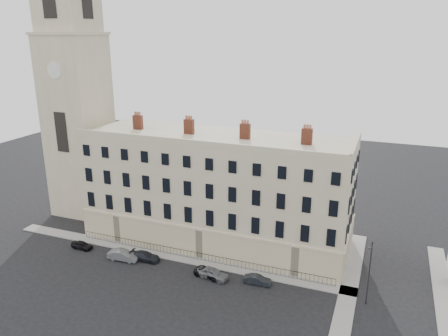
{
  "coord_description": "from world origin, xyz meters",
  "views": [
    {
      "loc": [
        15.31,
        -40.33,
        28.47
      ],
      "look_at": [
        -4.14,
        10.0,
        11.37
      ],
      "focal_mm": 35.0,
      "sensor_mm": 36.0,
      "label": 1
    }
  ],
  "objects_px": {
    "car_d": "(210,273)",
    "car_f": "(257,280)",
    "streetlamp": "(369,270)",
    "car_a": "(82,245)",
    "car_c": "(145,256)",
    "car_e": "(213,273)",
    "car_b": "(123,255)"
  },
  "relations": [
    {
      "from": "car_d",
      "to": "car_f",
      "type": "xyz_separation_m",
      "value": [
        5.84,
        0.58,
        0.0
      ]
    },
    {
      "from": "car_d",
      "to": "car_c",
      "type": "bearing_deg",
      "value": 95.38
    },
    {
      "from": "car_a",
      "to": "car_c",
      "type": "xyz_separation_m",
      "value": [
        9.68,
        0.36,
        0.05
      ]
    },
    {
      "from": "car_d",
      "to": "car_b",
      "type": "bearing_deg",
      "value": 100.76
    },
    {
      "from": "car_a",
      "to": "car_d",
      "type": "relative_size",
      "value": 0.81
    },
    {
      "from": "car_f",
      "to": "car_e",
      "type": "bearing_deg",
      "value": 95.37
    },
    {
      "from": "car_d",
      "to": "streetlamp",
      "type": "bearing_deg",
      "value": -77.46
    },
    {
      "from": "car_a",
      "to": "streetlamp",
      "type": "bearing_deg",
      "value": -86.03
    },
    {
      "from": "car_a",
      "to": "car_d",
      "type": "distance_m",
      "value": 19.0
    },
    {
      "from": "streetlamp",
      "to": "car_a",
      "type": "bearing_deg",
      "value": 169.76
    },
    {
      "from": "car_d",
      "to": "car_f",
      "type": "distance_m",
      "value": 5.87
    },
    {
      "from": "car_c",
      "to": "car_e",
      "type": "distance_m",
      "value": 9.88
    },
    {
      "from": "car_b",
      "to": "car_c",
      "type": "xyz_separation_m",
      "value": [
        2.67,
        0.95,
        -0.09
      ]
    },
    {
      "from": "car_a",
      "to": "car_f",
      "type": "relative_size",
      "value": 0.95
    },
    {
      "from": "car_a",
      "to": "streetlamp",
      "type": "distance_m",
      "value": 37.17
    },
    {
      "from": "car_a",
      "to": "car_e",
      "type": "xyz_separation_m",
      "value": [
        19.52,
        -0.47,
        0.15
      ]
    },
    {
      "from": "car_b",
      "to": "car_c",
      "type": "distance_m",
      "value": 2.83
    },
    {
      "from": "car_f",
      "to": "car_c",
      "type": "bearing_deg",
      "value": 86.83
    },
    {
      "from": "car_b",
      "to": "car_d",
      "type": "distance_m",
      "value": 11.99
    },
    {
      "from": "car_b",
      "to": "car_d",
      "type": "xyz_separation_m",
      "value": [
        11.99,
        0.31,
        -0.14
      ]
    },
    {
      "from": "car_d",
      "to": "car_f",
      "type": "bearing_deg",
      "value": -75.03
    },
    {
      "from": "car_c",
      "to": "car_e",
      "type": "relative_size",
      "value": 1.0
    },
    {
      "from": "car_f",
      "to": "streetlamp",
      "type": "relative_size",
      "value": 0.43
    },
    {
      "from": "car_b",
      "to": "car_d",
      "type": "relative_size",
      "value": 1.06
    },
    {
      "from": "streetlamp",
      "to": "car_e",
      "type": "bearing_deg",
      "value": 172.61
    },
    {
      "from": "car_f",
      "to": "streetlamp",
      "type": "xyz_separation_m",
      "value": [
        12.14,
        0.44,
        3.62
      ]
    },
    {
      "from": "car_c",
      "to": "car_d",
      "type": "height_order",
      "value": "car_c"
    },
    {
      "from": "car_a",
      "to": "car_d",
      "type": "xyz_separation_m",
      "value": [
        19.0,
        -0.28,
        0.0
      ]
    },
    {
      "from": "car_e",
      "to": "car_f",
      "type": "height_order",
      "value": "car_e"
    },
    {
      "from": "car_a",
      "to": "car_d",
      "type": "bearing_deg",
      "value": -88.03
    },
    {
      "from": "car_b",
      "to": "car_f",
      "type": "distance_m",
      "value": 17.85
    },
    {
      "from": "car_f",
      "to": "car_d",
      "type": "bearing_deg",
      "value": 92.73
    }
  ]
}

